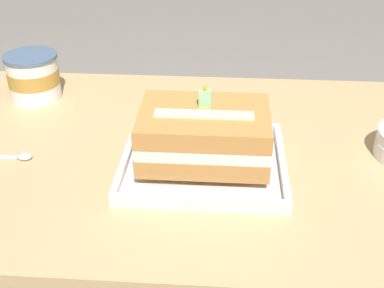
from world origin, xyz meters
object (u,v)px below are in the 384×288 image
birthday_cake (204,134)px  serving_spoon_near_tray (14,156)px  ice_cream_tub (33,76)px  foil_tray (204,163)px

birthday_cake → serving_spoon_near_tray: 0.38m
ice_cream_tub → serving_spoon_near_tray: ice_cream_tub is taller
foil_tray → serving_spoon_near_tray: size_ratio=2.19×
ice_cream_tub → serving_spoon_near_tray: size_ratio=0.88×
serving_spoon_near_tray → ice_cream_tub: bearing=99.7°
foil_tray → serving_spoon_near_tray: 0.37m
ice_cream_tub → serving_spoon_near_tray: 0.28m
ice_cream_tub → serving_spoon_near_tray: bearing=-80.3°
foil_tray → birthday_cake: (0.00, -0.00, 0.06)m
foil_tray → ice_cream_tub: 0.50m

